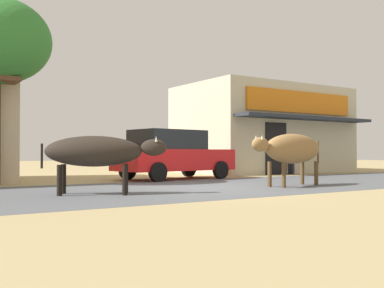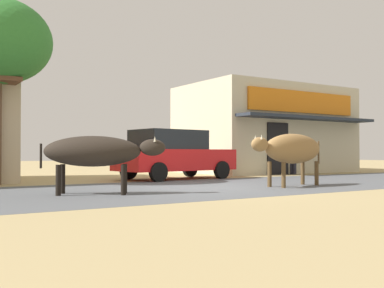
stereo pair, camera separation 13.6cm
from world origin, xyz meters
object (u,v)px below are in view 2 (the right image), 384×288
Objects in this scene: parked_hatchback_car at (174,154)px; cow_near_brown at (96,152)px; cow_far_dark at (292,149)px; pedestrian_by_shop at (293,151)px.

cow_near_brown is (-4.24, -3.99, 0.07)m from parked_hatchback_car.
cow_far_dark is 6.89m from pedestrian_by_shop.
pedestrian_by_shop is at bearing 23.24° from cow_near_brown.
parked_hatchback_car reaches higher than pedestrian_by_shop.
pedestrian_by_shop reaches higher than cow_far_dark.
cow_far_dark is at bearing -134.98° from pedestrian_by_shop.
pedestrian_by_shop is at bearing 3.42° from parked_hatchback_car.
cow_far_dark is at bearing -5.72° from cow_near_brown.
parked_hatchback_car is 5.83m from cow_near_brown.
cow_near_brown is 0.91× the size of cow_far_dark.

